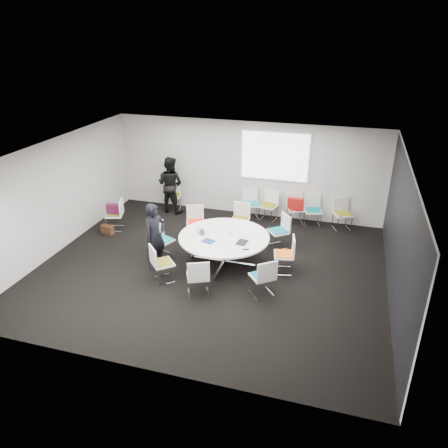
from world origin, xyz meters
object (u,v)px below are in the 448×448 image
(chair_ring_d, at_px, (196,228))
(maroon_bag, at_px, (114,209))
(chair_ring_c, at_px, (240,225))
(brown_bag, at_px, (107,229))
(chair_back_e, at_px, (342,220))
(chair_ring_h, at_px, (262,283))
(cup, at_px, (230,232))
(chair_ring_g, at_px, (198,283))
(laptop, at_px, (204,232))
(chair_ring_a, at_px, (284,261))
(chair_back_c, at_px, (295,214))
(chair_back_b, at_px, (268,211))
(conference_table, at_px, (224,244))
(chair_ring_f, at_px, (162,270))
(chair_ring_e, at_px, (163,246))
(person_main, at_px, (155,236))
(chair_back_a, at_px, (251,209))
(chair_ring_b, at_px, (278,237))
(chair_person_back, at_px, (173,201))
(chair_back_d, at_px, (313,216))
(chair_spare_left, at_px, (116,220))
(person_back, at_px, (170,185))

(chair_ring_d, xyz_separation_m, maroon_bag, (-2.35, -0.14, 0.34))
(chair_ring_c, height_order, brown_bag, chair_ring_c)
(chair_ring_d, relative_size, chair_back_e, 1.00)
(chair_ring_h, bearing_deg, cup, 92.09)
(chair_ring_g, distance_m, laptop, 1.60)
(chair_ring_a, relative_size, chair_back_c, 1.00)
(chair_ring_a, height_order, chair_ring_d, same)
(chair_ring_a, relative_size, chair_back_e, 1.00)
(chair_back_b, bearing_deg, chair_back_e, -165.96)
(conference_table, distance_m, chair_ring_f, 1.60)
(chair_ring_d, distance_m, chair_ring_g, 2.76)
(chair_ring_e, relative_size, cup, 9.78)
(person_main, bearing_deg, chair_ring_e, 31.63)
(chair_ring_g, bearing_deg, chair_back_a, 64.05)
(chair_ring_e, xyz_separation_m, chair_ring_h, (2.71, -0.96, 0.00))
(chair_ring_b, height_order, chair_ring_h, same)
(chair_person_back, bearing_deg, chair_ring_d, 114.61)
(chair_back_d, xyz_separation_m, chair_spare_left, (-5.27, -1.86, 0.00))
(chair_back_d, distance_m, brown_bag, 5.79)
(chair_back_e, bearing_deg, chair_back_a, -24.83)
(chair_spare_left, height_order, chair_person_back, same)
(chair_ring_b, relative_size, laptop, 2.79)
(laptop, bearing_deg, chair_person_back, 10.58)
(brown_bag, bearing_deg, chair_back_a, 31.39)
(chair_ring_c, bearing_deg, laptop, 71.66)
(person_main, distance_m, laptop, 1.16)
(chair_ring_c, xyz_separation_m, chair_back_b, (0.54, 1.19, 0.00))
(chair_ring_g, distance_m, person_back, 4.78)
(maroon_bag, distance_m, brown_bag, 0.60)
(conference_table, height_order, chair_spare_left, chair_spare_left)
(chair_spare_left, bearing_deg, person_back, -47.39)
(chair_ring_a, bearing_deg, chair_ring_d, 54.98)
(chair_ring_e, height_order, person_main, person_main)
(chair_ring_f, relative_size, chair_person_back, 1.00)
(chair_back_d, bearing_deg, chair_ring_c, 17.48)
(chair_ring_e, distance_m, maroon_bag, 2.24)
(chair_back_c, bearing_deg, chair_ring_c, 18.61)
(chair_ring_a, bearing_deg, person_main, 90.52)
(chair_person_back, xyz_separation_m, person_main, (1.02, -3.46, 0.53))
(cup, bearing_deg, person_main, -154.03)
(person_back, bearing_deg, conference_table, 141.62)
(chair_back_b, relative_size, brown_bag, 2.44)
(chair_ring_d, xyz_separation_m, chair_back_c, (2.44, 1.72, 0.00))
(chair_ring_f, distance_m, brown_bag, 3.07)
(chair_ring_d, bearing_deg, chair_back_e, -176.04)
(chair_back_c, bearing_deg, person_back, -20.46)
(chair_ring_f, bearing_deg, laptop, 111.04)
(chair_ring_h, bearing_deg, chair_ring_d, 97.36)
(chair_ring_h, distance_m, brown_bag, 5.04)
(chair_ring_e, height_order, chair_back_b, same)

